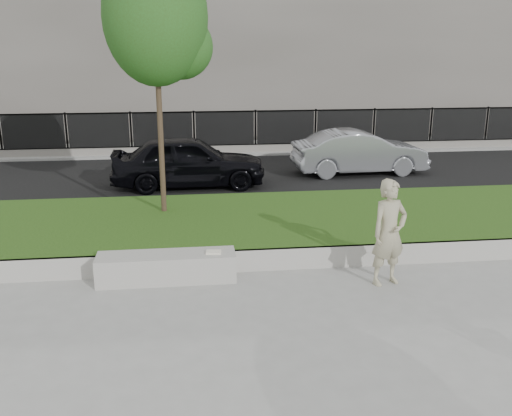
{
  "coord_description": "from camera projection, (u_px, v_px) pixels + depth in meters",
  "views": [
    {
      "loc": [
        -0.85,
        -8.32,
        3.89
      ],
      "look_at": [
        0.31,
        1.2,
        1.12
      ],
      "focal_mm": 40.0,
      "sensor_mm": 36.0,
      "label": 1
    }
  ],
  "objects": [
    {
      "name": "car_dark",
      "position": [
        189.0,
        161.0,
        15.75
      ],
      "size": [
        4.25,
        1.77,
        1.44
      ],
      "primitive_type": "imported",
      "rotation": [
        0.0,
        0.0,
        1.59
      ],
      "color": "black",
      "rests_on": "street"
    },
    {
      "name": "stone_bench",
      "position": [
        167.0,
        267.0,
        9.67
      ],
      "size": [
        2.33,
        0.58,
        0.48
      ],
      "primitive_type": "cube",
      "color": "#ABA8A0",
      "rests_on": "ground"
    },
    {
      "name": "iron_fence",
      "position": [
        211.0,
        141.0,
        20.41
      ],
      "size": [
        32.0,
        0.3,
        1.5
      ],
      "color": "slate",
      "rests_on": "far_pavement"
    },
    {
      "name": "grass_bank",
      "position": [
        231.0,
        227.0,
        11.92
      ],
      "size": [
        34.0,
        4.0,
        0.4
      ],
      "primitive_type": "cube",
      "color": "#17350D",
      "rests_on": "ground"
    },
    {
      "name": "book",
      "position": [
        214.0,
        252.0,
        9.65
      ],
      "size": [
        0.27,
        0.21,
        0.03
      ],
      "primitive_type": "cube",
      "rotation": [
        0.0,
        0.0,
        -0.1
      ],
      "color": "white",
      "rests_on": "stone_bench"
    },
    {
      "name": "far_pavement",
      "position": [
        210.0,
        149.0,
        21.5
      ],
      "size": [
        34.0,
        3.0,
        0.12
      ],
      "primitive_type": "cube",
      "color": "gray",
      "rests_on": "ground"
    },
    {
      "name": "man",
      "position": [
        389.0,
        233.0,
        9.38
      ],
      "size": [
        0.75,
        0.6,
        1.79
      ],
      "primitive_type": "imported",
      "rotation": [
        0.0,
        0.0,
        0.3
      ],
      "color": "tan",
      "rests_on": "ground"
    },
    {
      "name": "grass_kerb",
      "position": [
        240.0,
        261.0,
        10.05
      ],
      "size": [
        34.0,
        0.08,
        0.4
      ],
      "primitive_type": "cube",
      "color": "#ABA8A0",
      "rests_on": "ground"
    },
    {
      "name": "young_tree",
      "position": [
        159.0,
        22.0,
        11.32
      ],
      "size": [
        2.19,
        2.1,
        5.36
      ],
      "color": "#38281C",
      "rests_on": "grass_bank"
    },
    {
      "name": "street",
      "position": [
        217.0,
        177.0,
        17.22
      ],
      "size": [
        34.0,
        7.0,
        0.04
      ],
      "primitive_type": "cube",
      "color": "black",
      "rests_on": "ground"
    },
    {
      "name": "ground",
      "position": [
        246.0,
        296.0,
        9.12
      ],
      "size": [
        90.0,
        90.0,
        0.0
      ],
      "primitive_type": "plane",
      "color": "gray",
      "rests_on": "ground"
    },
    {
      "name": "building_facade",
      "position": [
        201.0,
        19.0,
        26.8
      ],
      "size": [
        34.0,
        10.0,
        10.0
      ],
      "primitive_type": "cube",
      "color": "#5E5852",
      "rests_on": "ground"
    },
    {
      "name": "car_silver",
      "position": [
        359.0,
        152.0,
        17.37
      ],
      "size": [
        4.09,
        1.59,
        1.33
      ],
      "primitive_type": "imported",
      "rotation": [
        0.0,
        0.0,
        1.62
      ],
      "color": "#94969C",
      "rests_on": "street"
    }
  ]
}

